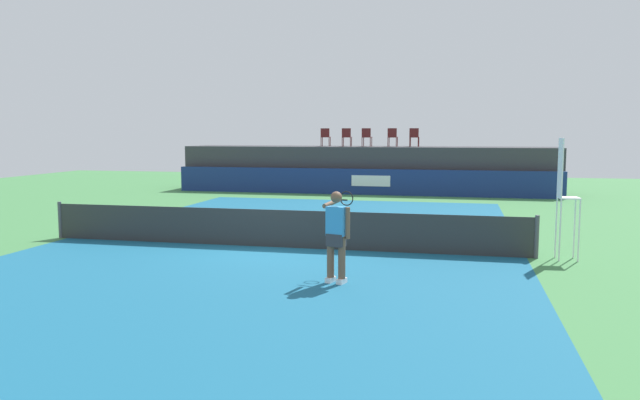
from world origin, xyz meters
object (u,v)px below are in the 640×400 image
object	(u,v)px
spectator_chair_far_right	(414,136)
spectator_chair_right	(392,136)
tennis_player	(337,233)
spectator_chair_center	(367,136)
umpire_chair	(564,190)
net_post_far	(537,237)
spectator_chair_far_left	(325,136)
spectator_chair_left	(347,136)
net_post_near	(60,220)

from	to	relation	value
spectator_chair_far_right	spectator_chair_right	bearing A→B (deg)	-169.30
spectator_chair_right	tennis_player	world-z (taller)	spectator_chair_right
spectator_chair_center	spectator_chair_far_right	xyz separation A→B (m)	(2.27, 0.32, 0.00)
spectator_chair_center	spectator_chair_right	distance (m)	1.25
spectator_chair_far_right	umpire_chair	world-z (taller)	spectator_chair_far_right
spectator_chair_right	net_post_far	bearing A→B (deg)	-71.97
spectator_chair_far_left	net_post_far	size ratio (longest dim) A/B	0.89
spectator_chair_left	tennis_player	distance (m)	18.64
spectator_chair_far_right	tennis_player	xyz separation A→B (m)	(-0.13, -18.62, -1.73)
spectator_chair_left	net_post_near	bearing A→B (deg)	-109.20
spectator_chair_far_left	net_post_near	size ratio (longest dim) A/B	0.89
spectator_chair_center	net_post_far	world-z (taller)	spectator_chair_center
spectator_chair_right	net_post_far	xyz separation A→B (m)	(4.94, -15.17, -2.19)
spectator_chair_right	spectator_chair_far_right	distance (m)	1.05
spectator_chair_left	spectator_chair_far_right	size ratio (longest dim) A/B	1.00
tennis_player	spectator_chair_far_left	bearing A→B (deg)	102.90
spectator_chair_right	spectator_chair_left	bearing A→B (deg)	-176.60
spectator_chair_far_left	net_post_far	xyz separation A→B (m)	(8.30, -15.37, -2.19)
spectator_chair_left	spectator_chair_center	distance (m)	0.99
spectator_chair_right	net_post_far	world-z (taller)	spectator_chair_right
spectator_chair_left	umpire_chair	distance (m)	16.94
spectator_chair_far_right	net_post_far	distance (m)	16.00
spectator_chair_left	spectator_chair_center	xyz separation A→B (m)	(0.99, 0.00, 0.00)
spectator_chair_center	tennis_player	world-z (taller)	spectator_chair_center
spectator_chair_far_left	spectator_chair_far_right	xyz separation A→B (m)	(4.39, -0.00, 0.00)
spectator_chair_far_right	tennis_player	distance (m)	18.70
spectator_chair_right	spectator_chair_far_right	bearing A→B (deg)	10.70
net_post_near	net_post_far	world-z (taller)	same
net_post_near	spectator_chair_left	bearing A→B (deg)	70.80
spectator_chair_far_right	tennis_player	size ratio (longest dim) A/B	0.50
net_post_near	spectator_chair_far_right	bearing A→B (deg)	61.06
spectator_chair_center	spectator_chair_far_right	bearing A→B (deg)	8.14
spectator_chair_left	net_post_near	xyz separation A→B (m)	(-5.24, -15.03, -2.19)
net_post_far	umpire_chair	bearing A→B (deg)	-0.77
tennis_player	net_post_far	bearing A→B (deg)	38.91
umpire_chair	tennis_player	distance (m)	5.65
spectator_chair_left	spectator_chair_center	world-z (taller)	same
spectator_chair_far_left	tennis_player	distance (m)	19.18
spectator_chair_center	net_post_near	bearing A→B (deg)	-112.48
net_post_near	spectator_chair_right	bearing A→B (deg)	63.80
spectator_chair_left	spectator_chair_right	bearing A→B (deg)	3.40
spectator_chair_far_left	spectator_chair_left	bearing A→B (deg)	-16.26
net_post_near	tennis_player	bearing A→B (deg)	-21.26
spectator_chair_far_left	net_post_near	bearing A→B (deg)	-104.94
spectator_chair_center	umpire_chair	bearing A→B (deg)	-65.93
spectator_chair_far_left	spectator_chair_far_right	bearing A→B (deg)	-0.06
spectator_chair_far_left	tennis_player	xyz separation A→B (m)	(4.27, -18.62, -1.73)
spectator_chair_far_left	net_post_far	distance (m)	17.60
spectator_chair_right	umpire_chair	world-z (taller)	spectator_chair_right
spectator_chair_far_right	spectator_chair_center	bearing A→B (deg)	-171.86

